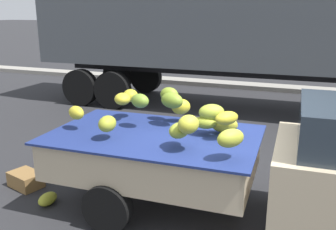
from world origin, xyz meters
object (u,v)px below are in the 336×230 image
Objects in this scene: semi_trailer at (246,18)px; fallen_banana_bunch_near_tailgate at (48,199)px; pickup_truck at (305,165)px; produce_crate at (26,180)px.

semi_trailer is 35.98× the size of fallen_banana_bunch_near_tailgate.
semi_trailer reaches higher than pickup_truck.
pickup_truck is at bearing 10.87° from fallen_banana_bunch_near_tailgate.
pickup_truck is 15.20× the size of fallen_banana_bunch_near_tailgate.
pickup_truck is 6.40m from semi_trailer.
pickup_truck is at bearing -74.03° from semi_trailer.
produce_crate is (-0.70, 0.33, 0.04)m from fallen_banana_bunch_near_tailgate.
pickup_truck is 4.20m from produce_crate.
pickup_truck reaches higher than produce_crate.
produce_crate reaches higher than fallen_banana_bunch_near_tailgate.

